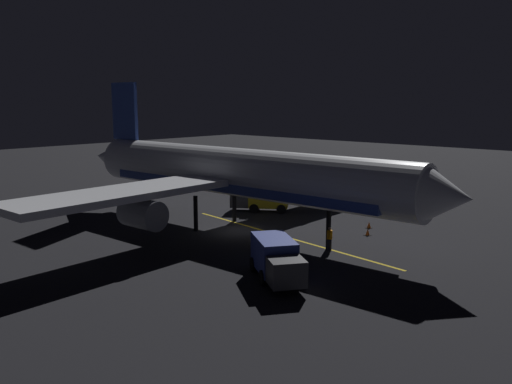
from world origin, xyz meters
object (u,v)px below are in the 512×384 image
Objects in this scene: baggage_truck at (276,260)px; traffic_cone_under_wing at (368,232)px; airliner at (232,174)px; catering_truck at (262,199)px; traffic_cone_near_left at (301,269)px; ground_crew_worker at (330,239)px; traffic_cone_near_right at (369,225)px; traffic_cone_far at (271,241)px.

traffic_cone_under_wing is at bearing -173.94° from baggage_truck.
airliner reaches higher than catering_truck.
airliner is 13.04m from traffic_cone_near_left.
catering_truck is (-14.46, -13.92, -0.03)m from baggage_truck.
baggage_truck reaches higher than ground_crew_worker.
traffic_cone_under_wing is (2.25, 1.19, 0.00)m from traffic_cone_near_right.
airliner is 71.05× the size of traffic_cone_near_left.
traffic_cone_far is at bearing -16.43° from traffic_cone_near_right.
traffic_cone_under_wing is at bearing 83.72° from catering_truck.
traffic_cone_far is (8.66, 8.53, -0.97)m from catering_truck.
airliner is at bearing -45.69° from traffic_cone_near_right.
baggage_truck is 3.28× the size of ground_crew_worker.
traffic_cone_far is (7.28, -4.00, 0.00)m from traffic_cone_under_wing.
traffic_cone_near_right and traffic_cone_far have the same top height.
traffic_cone_near_right is 9.94m from traffic_cone_far.
ground_crew_worker is 4.51m from traffic_cone_far.
traffic_cone_far is (1.64, -4.16, -0.64)m from ground_crew_worker.
catering_truck is 18.83m from traffic_cone_near_left.
traffic_cone_near_right is at bearing -152.18° from traffic_cone_under_wing.
traffic_cone_far is at bearing -137.07° from baggage_truck.
traffic_cone_under_wing is 8.31m from traffic_cone_far.
airliner is 8.58m from catering_truck.
traffic_cone_far is (-3.71, -5.64, 0.00)m from traffic_cone_near_left.
catering_truck is 10.39× the size of traffic_cone_under_wing.
baggage_truck reaches higher than traffic_cone_near_left.
traffic_cone_near_left is at bearing 56.69° from traffic_cone_far.
traffic_cone_far is at bearing -68.41° from ground_crew_worker.
traffic_cone_far is at bearing 44.54° from catering_truck.
ground_crew_worker reaches higher than traffic_cone_near_right.
airliner is at bearing 22.94° from catering_truck.
traffic_cone_near_left is 13.54m from traffic_cone_near_right.
traffic_cone_near_left is (12.37, 14.16, -0.97)m from catering_truck.
traffic_cone_under_wing is at bearing 27.82° from traffic_cone_near_right.
catering_truck is 11.41m from traffic_cone_near_right.
baggage_truck is 10.38× the size of traffic_cone_near_right.
traffic_cone_near_right is (-7.89, -1.34, -0.64)m from ground_crew_worker.
traffic_cone_far is at bearing -123.31° from traffic_cone_near_left.
ground_crew_worker is at bearing 111.59° from traffic_cone_far.
traffic_cone_near_left and traffic_cone_far have the same top height.
baggage_truck reaches higher than traffic_cone_near_right.
ground_crew_worker reaches higher than traffic_cone_near_left.
traffic_cone_near_right and traffic_cone_under_wing have the same top height.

